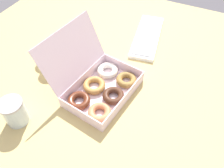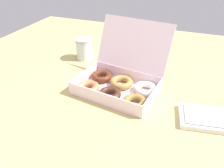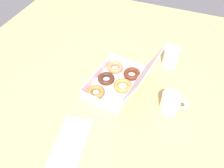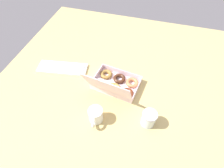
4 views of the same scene
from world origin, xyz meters
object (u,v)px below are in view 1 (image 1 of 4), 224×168
Objects in this scene: coffee_mug at (51,56)px; glass_jar at (14,112)px; keyboard at (147,36)px; donut_box at (100,86)px.

glass_jar is at bearing -168.36° from coffee_mug.
keyboard is at bearing -40.83° from coffee_mug.
donut_box is 44.92cm from keyboard.
coffee_mug is at bearing 11.64° from glass_jar.
donut_box is 0.91× the size of keyboard.
coffee_mug is 32.08cm from glass_jar.
coffee_mug is at bearing 80.50° from donut_box.
coffee_mug is at bearing 139.17° from keyboard.
keyboard is at bearing -7.70° from donut_box.
glass_jar reaches higher than coffee_mug.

